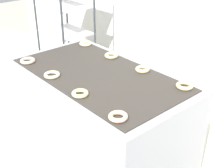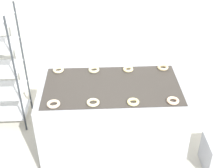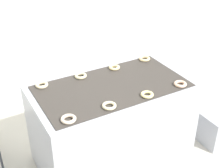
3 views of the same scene
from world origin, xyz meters
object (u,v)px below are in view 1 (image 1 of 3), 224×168
Objects in this scene: donut_far_midright at (142,69)px; donut_far_right at (185,86)px; donut_near_left at (28,61)px; donut_far_left at (86,43)px; donut_near_right at (118,116)px; fryer_machine at (99,121)px; donut_near_midleft at (52,75)px; donut_near_midright at (80,93)px; baking_rack_cart at (66,32)px; donut_far_midleft at (111,55)px.

donut_far_right is (0.41, 0.02, -0.00)m from donut_far_midright.
donut_far_left is at bearing 91.26° from donut_near_left.
donut_near_left is 1.05× the size of donut_near_right.
donut_far_midright is at bearing 56.84° from fryer_machine.
donut_near_left is 1.02× the size of donut_far_right.
donut_far_midright is 0.41m from donut_far_right.
donut_far_left is (-0.61, 0.33, 0.49)m from fryer_machine.
donut_far_left is at bearing 122.15° from donut_near_midleft.
donut_near_midright and donut_far_right have the same top height.
donut_near_left is 1.06× the size of donut_far_left.
donut_near_left is at bearing 179.89° from donut_near_right.
donut_near_right is (0.59, -0.32, 0.49)m from fryer_machine.
donut_far_midright is (0.20, 0.31, 0.49)m from fryer_machine.
donut_near_midleft is at bearing -37.58° from baking_rack_cart.
donut_far_right is at bearing 57.35° from donut_near_midright.
donut_near_midright is 0.98× the size of donut_far_left.
baking_rack_cart is 1.89m from donut_near_midright.
donut_near_midright is 0.97× the size of donut_near_right.
donut_far_midleft is 0.40m from donut_far_midright.
donut_near_midright is (0.79, -0.00, -0.00)m from donut_near_left.
donut_far_midright is 0.93× the size of donut_far_right.
fryer_machine is 12.58× the size of donut_near_right.
fryer_machine is at bearing -23.79° from baking_rack_cart.
fryer_machine is at bearing 151.52° from donut_near_right.
donut_near_midleft is 0.40m from donut_near_midright.
donut_near_right is 1.37m from donut_far_left.
fryer_machine is at bearing 120.90° from donut_near_midright.
fryer_machine is 13.21× the size of donut_far_midright.
donut_far_midleft and donut_far_right have the same top height.
donut_near_midright is 0.97× the size of donut_far_midleft.
donut_far_midleft reaches higher than donut_near_midleft.
donut_far_midleft is at bearing 89.30° from donut_near_midleft.
donut_near_midleft is 1.04× the size of donut_far_left.
donut_near_left is at bearing -151.67° from donut_far_right.
donut_near_midleft is at bearing -123.19° from fryer_machine.
donut_near_right is 0.74m from donut_far_midright.
fryer_machine is at bearing -123.16° from donut_far_midright.
fryer_machine is 0.85m from donut_far_right.
fryer_machine is at bearing -151.67° from donut_far_right.
baking_rack_cart is at bearing 171.71° from donut_far_right.
baking_rack_cart reaches higher than donut_near_left.
donut_far_midleft is 1.05× the size of donut_far_midright.
donut_far_midright is (-0.39, 0.63, 0.00)m from donut_near_right.
donut_near_right is at bearing 0.34° from donut_near_midright.
baking_rack_cart is 13.25× the size of donut_far_midright.
donut_far_midleft is (-0.39, 0.64, -0.00)m from donut_near_midright.
donut_far_right is (2.04, -0.30, 0.14)m from baking_rack_cart.
donut_near_left is 1.10× the size of donut_far_midright.
donut_near_right is (0.80, -0.01, 0.00)m from donut_near_midleft.
donut_near_right is 1.01× the size of donut_far_left.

